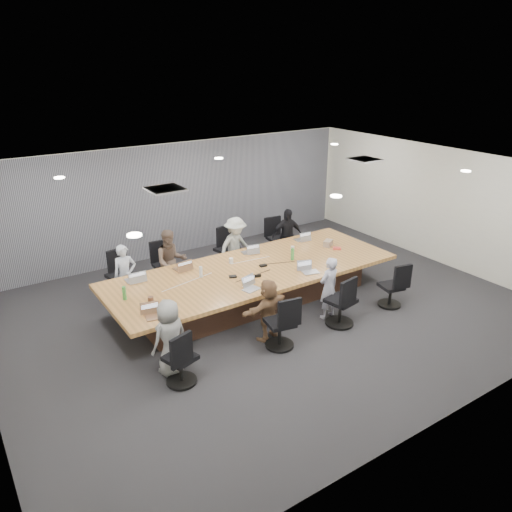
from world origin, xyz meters
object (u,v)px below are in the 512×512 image
bottle_green_left (124,293)px  bottle_green_right (293,254)px  chair_3 (278,242)px  chair_6 (341,304)px  laptop_1 (182,268)px  mug_brown (151,300)px  chair_2 (228,253)px  bottle_clear (201,272)px  canvas_bag (328,243)px  person_0 (125,275)px  laptop_0 (135,280)px  laptop_3 (301,240)px  chair_7 (391,290)px  laptop_6 (311,272)px  chair_5 (280,327)px  conference_table (253,284)px  person_4 (170,337)px  person_1 (171,262)px  chair_1 (165,269)px  stapler (257,276)px  person_6 (329,288)px  laptop_5 (251,289)px  chair_0 (120,279)px  laptop_2 (249,252)px  snack_packet (337,248)px  chair_4 (180,362)px  person_3 (287,236)px  laptop_4 (155,317)px  person_2 (236,247)px  person_5 (268,309)px

bottle_green_left → bottle_green_right: 3.60m
chair_3 → chair_6: (-1.02, -3.40, 0.00)m
laptop_1 → mug_brown: 1.56m
chair_2 → bottle_clear: bearing=34.1°
bottle_clear → canvas_bag: bottle_clear is taller
person_0 → laptop_0: person_0 is taller
person_0 → laptop_3: person_0 is taller
chair_7 → laptop_6: (-1.37, 0.90, 0.39)m
chair_6 → laptop_3: (1.02, 2.50, 0.33)m
chair_6 → chair_5: bearing=169.7°
laptop_1 → bottle_green_right: (2.15, -0.86, 0.12)m
conference_table → chair_3: 2.52m
chair_3 → canvas_bag: 1.62m
person_4 → bottle_green_left: size_ratio=5.12×
conference_table → person_1: size_ratio=4.28×
chair_1 → stapler: 2.36m
person_1 → mug_brown: bearing=-112.4°
chair_3 → person_6: (-1.02, -3.05, 0.21)m
laptop_0 → canvas_bag: canvas_bag is taller
chair_6 → laptop_5: (-1.41, 0.90, 0.33)m
person_0 → bottle_green_right: size_ratio=5.06×
laptop_1 → bottle_clear: 0.60m
chair_1 → bottle_green_left: bearing=51.1°
chair_1 → chair_5: chair_1 is taller
chair_3 → stapler: bearing=52.7°
chair_0 → laptop_3: (4.07, -0.90, 0.34)m
chair_1 → laptop_2: (1.60, -0.90, 0.35)m
person_0 → snack_packet: person_0 is taller
chair_4 → person_3: 5.30m
chair_0 → chair_1: chair_0 is taller
chair_0 → laptop_0: bearing=79.6°
conference_table → laptop_0: 2.37m
chair_0 → laptop_2: size_ratio=2.76×
laptop_4 → chair_5: bearing=-14.5°
bottle_green_left → person_4: bearing=-82.5°
laptop_1 → person_2: person_2 is taller
chair_6 → bottle_green_right: 1.70m
mug_brown → laptop_4: bearing=-104.8°
person_5 → mug_brown: (-1.75, 1.07, 0.23)m
chair_7 → stapler: 2.74m
laptop_1 → person_5: bearing=101.7°
chair_4 → person_1: (1.26, 3.05, 0.33)m
person_1 → laptop_1: bearing=-77.8°
laptop_3 → snack_packet: (0.30, -0.91, 0.01)m
laptop_2 → chair_1: bearing=-19.9°
laptop_2 → person_6: (0.44, -2.15, -0.13)m
chair_4 → person_3: person_3 is taller
laptop_3 → laptop_4: 4.61m
laptop_5 → stapler: (0.40, 0.41, 0.02)m
chair_4 → laptop_3: bearing=12.9°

